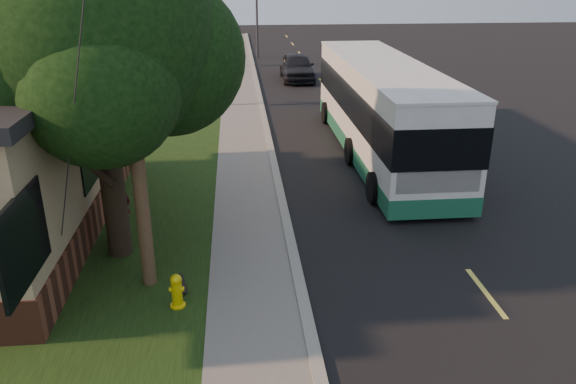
{
  "coord_description": "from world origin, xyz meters",
  "views": [
    {
      "loc": [
        -1.25,
        -10.03,
        6.6
      ],
      "look_at": [
        -0.08,
        2.53,
        1.5
      ],
      "focal_mm": 35.0,
      "sensor_mm": 36.0,
      "label": 1
    }
  ],
  "objects_px": {
    "skateboard_main": "(180,284)",
    "bare_tree_near": "(189,64)",
    "fire_hydrant": "(177,291)",
    "skateboarder": "(117,200)",
    "transit_bus": "(382,107)",
    "utility_pole": "(128,76)",
    "traffic_signal": "(257,15)",
    "distant_car": "(297,67)",
    "bare_tree_far": "(209,38)",
    "leafy_tree": "(97,38)"
  },
  "relations": [
    {
      "from": "bare_tree_far",
      "to": "traffic_signal",
      "type": "xyz_separation_m",
      "value": [
        3.5,
        4.0,
        1.16
      ]
    },
    {
      "from": "fire_hydrant",
      "to": "skateboarder",
      "type": "distance_m",
      "value": 4.05
    },
    {
      "from": "traffic_signal",
      "to": "transit_bus",
      "type": "xyz_separation_m",
      "value": [
        3.54,
        -24.29,
        -1.35
      ]
    },
    {
      "from": "traffic_signal",
      "to": "skateboarder",
      "type": "xyz_separation_m",
      "value": [
        -4.89,
        -30.41,
        -2.16
      ]
    },
    {
      "from": "fire_hydrant",
      "to": "distant_car",
      "type": "height_order",
      "value": "distant_car"
    },
    {
      "from": "bare_tree_far",
      "to": "transit_bus",
      "type": "distance_m",
      "value": 21.48
    },
    {
      "from": "bare_tree_near",
      "to": "skateboard_main",
      "type": "xyz_separation_m",
      "value": [
        0.89,
        -17.23,
        -2.02
      ]
    },
    {
      "from": "distant_car",
      "to": "bare_tree_near",
      "type": "bearing_deg",
      "value": -131.59
    },
    {
      "from": "traffic_signal",
      "to": "fire_hydrant",
      "type": "bearing_deg",
      "value": -95.21
    },
    {
      "from": "utility_pole",
      "to": "leafy_tree",
      "type": "relative_size",
      "value": 1.16
    },
    {
      "from": "utility_pole",
      "to": "distant_car",
      "type": "distance_m",
      "value": 24.72
    },
    {
      "from": "fire_hydrant",
      "to": "bare_tree_far",
      "type": "distance_m",
      "value": 30.04
    },
    {
      "from": "bare_tree_near",
      "to": "distant_car",
      "type": "bearing_deg",
      "value": 47.99
    },
    {
      "from": "distant_car",
      "to": "skateboard_main",
      "type": "bearing_deg",
      "value": -101.73
    },
    {
      "from": "bare_tree_far",
      "to": "transit_bus",
      "type": "relative_size",
      "value": 0.32
    },
    {
      "from": "bare_tree_far",
      "to": "traffic_signal",
      "type": "distance_m",
      "value": 5.44
    },
    {
      "from": "distant_car",
      "to": "transit_bus",
      "type": "bearing_deg",
      "value": -83.9
    },
    {
      "from": "bare_tree_near",
      "to": "transit_bus",
      "type": "distance_m",
      "value": 11.21
    },
    {
      "from": "fire_hydrant",
      "to": "transit_bus",
      "type": "distance_m",
      "value": 11.84
    },
    {
      "from": "skateboard_main",
      "to": "bare_tree_near",
      "type": "bearing_deg",
      "value": 92.95
    },
    {
      "from": "fire_hydrant",
      "to": "traffic_signal",
      "type": "xyz_separation_m",
      "value": [
        3.1,
        34.0,
        2.73
      ]
    },
    {
      "from": "bare_tree_near",
      "to": "utility_pole",
      "type": "bearing_deg",
      "value": -89.34
    },
    {
      "from": "distant_car",
      "to": "utility_pole",
      "type": "bearing_deg",
      "value": -103.43
    },
    {
      "from": "fire_hydrant",
      "to": "utility_pole",
      "type": "xyz_separation_m",
      "value": [
        -0.71,
        0.99,
        4.2
      ]
    },
    {
      "from": "skateboarder",
      "to": "bare_tree_far",
      "type": "bearing_deg",
      "value": -75.82
    },
    {
      "from": "bare_tree_far",
      "to": "distant_car",
      "type": "distance_m",
      "value": 7.75
    },
    {
      "from": "fire_hydrant",
      "to": "traffic_signal",
      "type": "height_order",
      "value": "traffic_signal"
    },
    {
      "from": "utility_pole",
      "to": "skateboard_main",
      "type": "relative_size",
      "value": 10.38
    },
    {
      "from": "leafy_tree",
      "to": "bare_tree_near",
      "type": "height_order",
      "value": "leafy_tree"
    },
    {
      "from": "bare_tree_near",
      "to": "traffic_signal",
      "type": "height_order",
      "value": "traffic_signal"
    },
    {
      "from": "utility_pole",
      "to": "distant_car",
      "type": "bearing_deg",
      "value": 76.15
    },
    {
      "from": "bare_tree_near",
      "to": "transit_bus",
      "type": "height_order",
      "value": "bare_tree_near"
    },
    {
      "from": "transit_bus",
      "to": "skateboarder",
      "type": "bearing_deg",
      "value": -144.0
    },
    {
      "from": "utility_pole",
      "to": "traffic_signal",
      "type": "bearing_deg",
      "value": 83.42
    },
    {
      "from": "traffic_signal",
      "to": "skateboard_main",
      "type": "xyz_separation_m",
      "value": [
        -3.11,
        -33.23,
        -3.03
      ]
    },
    {
      "from": "transit_bus",
      "to": "bare_tree_near",
      "type": "bearing_deg",
      "value": 132.28
    },
    {
      "from": "leafy_tree",
      "to": "distant_car",
      "type": "xyz_separation_m",
      "value": [
        6.71,
        22.06,
        -4.35
      ]
    },
    {
      "from": "leafy_tree",
      "to": "traffic_signal",
      "type": "distance_m",
      "value": 31.76
    },
    {
      "from": "transit_bus",
      "to": "skateboarder",
      "type": "distance_m",
      "value": 10.45
    },
    {
      "from": "bare_tree_near",
      "to": "traffic_signal",
      "type": "relative_size",
      "value": 0.78
    },
    {
      "from": "fire_hydrant",
      "to": "bare_tree_far",
      "type": "relative_size",
      "value": 0.18
    },
    {
      "from": "utility_pole",
      "to": "fire_hydrant",
      "type": "bearing_deg",
      "value": -54.62
    },
    {
      "from": "leafy_tree",
      "to": "skateboard_main",
      "type": "distance_m",
      "value": 5.6
    },
    {
      "from": "leafy_tree",
      "to": "traffic_signal",
      "type": "relative_size",
      "value": 1.42
    },
    {
      "from": "traffic_signal",
      "to": "skateboard_main",
      "type": "distance_m",
      "value": 33.51
    },
    {
      "from": "fire_hydrant",
      "to": "skateboard_main",
      "type": "xyz_separation_m",
      "value": [
        -0.01,
        0.77,
        -0.3
      ]
    },
    {
      "from": "bare_tree_near",
      "to": "skateboard_main",
      "type": "height_order",
      "value": "bare_tree_near"
    },
    {
      "from": "utility_pole",
      "to": "skateboard_main",
      "type": "height_order",
      "value": "utility_pole"
    },
    {
      "from": "bare_tree_near",
      "to": "transit_bus",
      "type": "xyz_separation_m",
      "value": [
        7.54,
        -8.29,
        -0.34
      ]
    },
    {
      "from": "fire_hydrant",
      "to": "utility_pole",
      "type": "relative_size",
      "value": 0.08
    }
  ]
}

